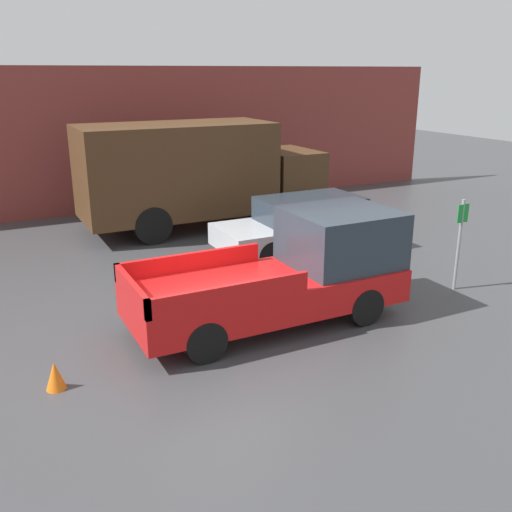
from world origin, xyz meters
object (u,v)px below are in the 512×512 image
(car, at_px, (306,224))
(delivery_truck, at_px, (195,172))
(pickup_truck, at_px, (292,272))
(parking_sign, at_px, (459,239))
(traffic_cone, at_px, (55,376))

(car, xyz_separation_m, delivery_truck, (-1.72, 3.70, 0.98))
(pickup_truck, distance_m, delivery_truck, 7.38)
(car, height_order, parking_sign, parking_sign)
(car, height_order, delivery_truck, delivery_truck)
(pickup_truck, relative_size, delivery_truck, 0.71)
(car, xyz_separation_m, traffic_cone, (-7.11, -4.26, -0.54))
(delivery_truck, xyz_separation_m, traffic_cone, (-5.39, -7.97, -1.51))
(parking_sign, height_order, traffic_cone, parking_sign)
(pickup_truck, height_order, traffic_cone, pickup_truck)
(car, relative_size, parking_sign, 2.35)
(pickup_truck, height_order, parking_sign, pickup_truck)
(car, distance_m, parking_sign, 4.19)
(delivery_truck, distance_m, traffic_cone, 9.74)
(traffic_cone, bearing_deg, delivery_truck, 55.90)
(car, bearing_deg, parking_sign, -68.93)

